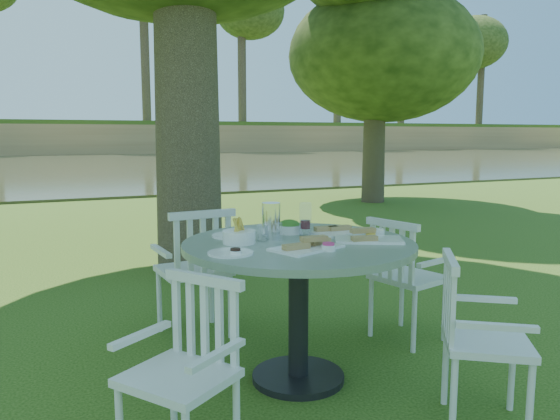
# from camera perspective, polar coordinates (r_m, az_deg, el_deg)

# --- Properties ---
(ground) EXTENTS (140.00, 140.00, 0.00)m
(ground) POSITION_cam_1_polar(r_m,az_deg,el_deg) (4.63, 1.04, -10.80)
(ground) COLOR #22400D
(ground) RESTS_ON ground
(table) EXTENTS (1.37, 1.37, 0.86)m
(table) POSITION_cam_1_polar(r_m,az_deg,el_deg) (3.25, 1.96, -6.27)
(table) COLOR black
(table) RESTS_ON ground
(chair_ne) EXTENTS (0.52, 0.54, 0.89)m
(chair_ne) POSITION_cam_1_polar(r_m,az_deg,el_deg) (4.00, 12.50, -6.21)
(chair_ne) COLOR silver
(chair_ne) RESTS_ON ground
(chair_nw) EXTENTS (0.52, 0.49, 0.96)m
(chair_nw) POSITION_cam_1_polar(r_m,az_deg,el_deg) (3.98, -8.57, -5.57)
(chair_nw) COLOR silver
(chair_nw) RESTS_ON ground
(chair_sw) EXTENTS (0.58, 0.58, 0.85)m
(chair_sw) POSITION_cam_1_polar(r_m,az_deg,el_deg) (2.54, -9.32, -14.94)
(chair_sw) COLOR silver
(chair_sw) RESTS_ON ground
(chair_se) EXTENTS (0.59, 0.60, 0.87)m
(chair_se) POSITION_cam_1_polar(r_m,az_deg,el_deg) (2.98, 19.15, -11.56)
(chair_se) COLOR silver
(chair_se) RESTS_ON ground
(tableware) EXTENTS (1.21, 0.83, 0.22)m
(tableware) POSITION_cam_1_polar(r_m,az_deg,el_deg) (3.24, 0.67, -2.42)
(tableware) COLOR white
(tableware) RESTS_ON table
(river) EXTENTS (100.00, 28.00, 0.12)m
(river) POSITION_cam_1_polar(r_m,az_deg,el_deg) (27.07, -20.34, 4.27)
(river) COLOR #33351F
(river) RESTS_ON ground
(far_bank) EXTENTS (100.00, 18.00, 15.20)m
(far_bank) POSITION_cam_1_polar(r_m,az_deg,el_deg) (45.50, -22.13, 14.61)
(far_bank) COLOR #A47C4C
(far_bank) RESTS_ON ground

